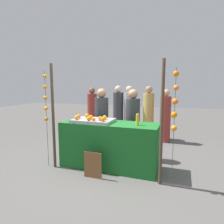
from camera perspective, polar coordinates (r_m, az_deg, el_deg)
ground_plane at (r=4.29m, az=-0.70°, el=-15.44°), size 24.00×24.00×0.00m
stall_counter at (r=4.13m, az=-0.71°, el=-9.47°), size 1.98×0.70×0.93m
orange_tray at (r=4.11m, az=-5.42°, el=-2.47°), size 0.82×0.56×0.06m
orange_0 at (r=4.07m, az=-10.19°, el=-1.57°), size 0.09×0.09×0.09m
orange_1 at (r=4.28m, az=-7.18°, el=-1.06°), size 0.09×0.09×0.09m
orange_2 at (r=4.09m, az=-6.11°, el=-1.47°), size 0.09×0.09×0.09m
orange_3 at (r=3.83m, az=-2.61°, el=-2.06°), size 0.09×0.09×0.09m
orange_4 at (r=3.93m, az=-3.41°, el=-1.84°), size 0.08×0.08×0.08m
orange_5 at (r=3.92m, az=-6.77°, el=-1.92°), size 0.08×0.08×0.08m
orange_6 at (r=3.88m, az=-5.31°, el=-2.08°), size 0.07×0.07×0.07m
orange_7 at (r=4.01m, az=-2.13°, el=-1.60°), size 0.09×0.09×0.09m
orange_8 at (r=4.24m, az=-9.57°, el=-1.23°), size 0.08×0.08×0.08m
juice_bottle at (r=3.78m, az=7.34°, el=-2.20°), size 0.06×0.06×0.23m
chalkboard_sign at (r=3.76m, az=-5.52°, el=-15.07°), size 0.35×0.03×0.50m
vendor_left at (r=4.78m, az=-2.98°, el=-3.60°), size 0.32×0.32×1.61m
vendor_right at (r=4.59m, az=5.96°, el=-4.18°), size 0.32×0.32×1.60m
crowd_person_0 at (r=6.86m, az=-5.72°, el=-0.15°), size 0.32×0.32×1.62m
crowd_person_1 at (r=6.37m, az=10.44°, el=-0.63°), size 0.33×0.33×1.67m
crowd_person_2 at (r=6.09m, az=15.08°, el=-1.57°), size 0.32×0.32×1.57m
crowd_person_3 at (r=6.46m, az=4.97°, el=-0.41°), size 0.33×0.33×1.67m
crowd_person_4 at (r=6.58m, az=1.80°, el=-0.21°), size 0.34×0.34×1.68m
canopy_post_left at (r=4.16m, az=-16.60°, el=-1.33°), size 0.06×0.06×2.11m
canopy_post_right at (r=3.38m, az=14.14°, el=-3.28°), size 0.06×0.06×2.11m
garland_strand_left at (r=4.24m, az=-18.59°, el=3.62°), size 0.09×0.09×1.97m
garland_strand_right at (r=3.29m, az=17.68°, el=2.35°), size 0.11×0.11×1.97m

